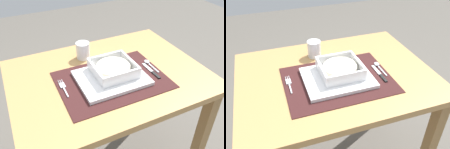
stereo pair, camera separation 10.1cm
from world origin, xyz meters
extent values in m
cube|color=#B2844C|center=(0.00, 0.00, 0.71)|extent=(0.88, 0.66, 0.03)
cube|color=olive|center=(-0.39, 0.28, 0.35)|extent=(0.05, 0.05, 0.70)
cube|color=olive|center=(0.39, 0.28, 0.35)|extent=(0.05, 0.05, 0.70)
cube|color=#381919|center=(-0.01, -0.05, 0.73)|extent=(0.47, 0.34, 0.00)
cube|color=white|center=(-0.01, -0.05, 0.74)|extent=(0.29, 0.24, 0.02)
cube|color=white|center=(0.01, -0.03, 0.75)|extent=(0.18, 0.18, 0.01)
cube|color=white|center=(-0.07, -0.03, 0.78)|extent=(0.01, 0.18, 0.04)
cube|color=white|center=(0.09, -0.03, 0.78)|extent=(0.01, 0.18, 0.04)
cube|color=white|center=(0.01, -0.11, 0.78)|extent=(0.16, 0.01, 0.04)
cube|color=white|center=(0.01, 0.06, 0.78)|extent=(0.16, 0.01, 0.04)
cylinder|color=beige|center=(0.01, -0.03, 0.77)|extent=(0.15, 0.15, 0.03)
cube|color=silver|center=(-0.22, -0.05, 0.73)|extent=(0.01, 0.07, 0.00)
cube|color=silver|center=(-0.22, 0.00, 0.73)|extent=(0.02, 0.04, 0.00)
cylinder|color=silver|center=(-0.22, 0.03, 0.73)|extent=(0.00, 0.02, 0.00)
cylinder|color=silver|center=(-0.22, 0.03, 0.73)|extent=(0.00, 0.02, 0.00)
cylinder|color=silver|center=(-0.21, 0.03, 0.73)|extent=(0.00, 0.02, 0.00)
cube|color=silver|center=(0.21, -0.06, 0.73)|extent=(0.01, 0.08, 0.00)
ellipsoid|color=silver|center=(0.21, 0.00, 0.74)|extent=(0.02, 0.03, 0.01)
cube|color=black|center=(0.18, -0.11, 0.74)|extent=(0.01, 0.06, 0.01)
cube|color=silver|center=(0.18, -0.04, 0.74)|extent=(0.01, 0.08, 0.00)
cylinder|color=white|center=(-0.05, 0.18, 0.77)|extent=(0.07, 0.07, 0.08)
cylinder|color=maroon|center=(-0.05, 0.18, 0.76)|extent=(0.06, 0.06, 0.06)
camera|label=1|loc=(-0.37, -0.80, 1.34)|focal=37.74mm
camera|label=2|loc=(-0.28, -0.84, 1.34)|focal=37.74mm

